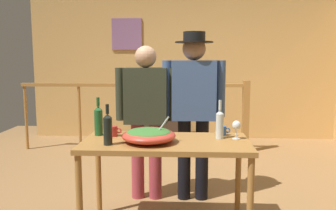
{
  "coord_description": "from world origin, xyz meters",
  "views": [
    {
      "loc": [
        0.02,
        -3.57,
        1.43
      ],
      "look_at": [
        -0.13,
        -0.5,
        1.02
      ],
      "focal_mm": 37.13,
      "sensor_mm": 36.0,
      "label": 1
    }
  ],
  "objects": [
    {
      "name": "wine_glass",
      "position": [
        0.44,
        -0.77,
        0.88
      ],
      "size": [
        0.07,
        0.07,
        0.15
      ],
      "color": "silver",
      "rests_on": "serving_table"
    },
    {
      "name": "framed_picture",
      "position": [
        -1.01,
        2.61,
        1.85
      ],
      "size": [
        0.53,
        0.03,
        0.55
      ],
      "primitive_type": "cube",
      "color": "slate"
    },
    {
      "name": "ground_plane",
      "position": [
        0.0,
        0.0,
        0.0
      ],
      "size": [
        7.08,
        7.08,
        0.0
      ],
      "primitive_type": "plane",
      "color": "olive"
    },
    {
      "name": "stair_railing",
      "position": [
        -0.19,
        1.69,
        0.71
      ],
      "size": [
        3.51,
        0.1,
        1.1
      ],
      "color": "#9E6B33",
      "rests_on": "ground_plane"
    },
    {
      "name": "person_standing_right",
      "position": [
        0.11,
        -0.15,
        1.01
      ],
      "size": [
        0.62,
        0.37,
        1.69
      ],
      "rotation": [
        0.0,
        0.0,
        3.15
      ],
      "color": "black",
      "rests_on": "ground_plane"
    },
    {
      "name": "mug_blue",
      "position": [
        0.34,
        -0.63,
        0.81
      ],
      "size": [
        0.12,
        0.08,
        0.08
      ],
      "color": "#3866B2",
      "rests_on": "serving_table"
    },
    {
      "name": "back_wall",
      "position": [
        0.0,
        2.67,
        1.27
      ],
      "size": [
        5.45,
        0.1,
        2.54
      ],
      "primitive_type": "cube",
      "color": "tan",
      "rests_on": "ground_plane"
    },
    {
      "name": "flat_screen_tv",
      "position": [
        -0.36,
        2.29,
        0.7
      ],
      "size": [
        0.68,
        0.12,
        0.51
      ],
      "color": "black",
      "rests_on": "tv_console"
    },
    {
      "name": "salad_bowl",
      "position": [
        -0.26,
        -0.91,
        0.83
      ],
      "size": [
        0.43,
        0.43,
        0.22
      ],
      "color": "#CC3D2D",
      "rests_on": "serving_table"
    },
    {
      "name": "wine_bottle_dark",
      "position": [
        -0.57,
        -1.0,
        0.9
      ],
      "size": [
        0.07,
        0.07,
        0.31
      ],
      "color": "black",
      "rests_on": "serving_table"
    },
    {
      "name": "wine_bottle_green",
      "position": [
        -0.72,
        -0.68,
        0.91
      ],
      "size": [
        0.07,
        0.07,
        0.33
      ],
      "color": "#1E5628",
      "rests_on": "serving_table"
    },
    {
      "name": "serving_table",
      "position": [
        -0.13,
        -0.85,
        0.69
      ],
      "size": [
        1.34,
        0.66,
        0.77
      ],
      "color": "#9E6B33",
      "rests_on": "ground_plane"
    },
    {
      "name": "wine_bottle_clear",
      "position": [
        0.31,
        -0.75,
        0.9
      ],
      "size": [
        0.06,
        0.06,
        0.32
      ],
      "color": "silver",
      "rests_on": "serving_table"
    },
    {
      "name": "tv_console",
      "position": [
        -0.36,
        2.32,
        0.2
      ],
      "size": [
        0.9,
        0.4,
        0.4
      ],
      "primitive_type": "cube",
      "color": "#38281E",
      "rests_on": "ground_plane"
    },
    {
      "name": "person_standing_left",
      "position": [
        -0.37,
        -0.15,
        0.92
      ],
      "size": [
        0.61,
        0.22,
        1.55
      ],
      "rotation": [
        0.0,
        0.0,
        3.13
      ],
      "color": "#9E3842",
      "rests_on": "ground_plane"
    },
    {
      "name": "mug_red",
      "position": [
        -0.59,
        -0.71,
        0.82
      ],
      "size": [
        0.12,
        0.09,
        0.09
      ],
      "color": "#B7332D",
      "rests_on": "serving_table"
    }
  ]
}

